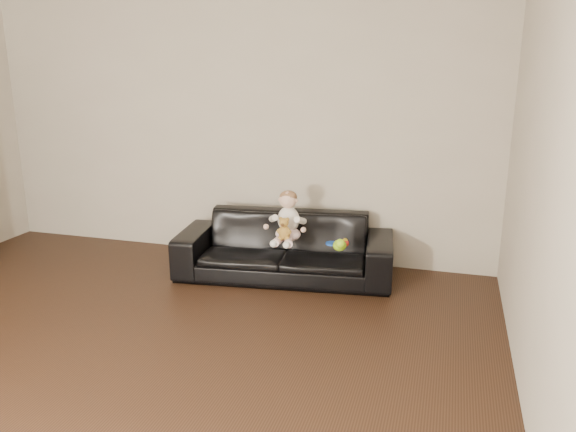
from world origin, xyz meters
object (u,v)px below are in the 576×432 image
(baby, at_px, (288,219))
(toy_rattle, at_px, (345,243))
(teddy_bear, at_px, (284,229))
(toy_green, at_px, (340,245))
(toy_blue_disc, at_px, (332,243))
(sofa, at_px, (285,246))

(baby, relative_size, toy_rattle, 6.94)
(toy_rattle, bearing_deg, teddy_bear, -166.53)
(baby, relative_size, teddy_bear, 2.29)
(toy_green, relative_size, toy_blue_disc, 1.28)
(toy_green, distance_m, toy_rattle, 0.12)
(sofa, relative_size, toy_rattle, 29.69)
(toy_rattle, height_order, toy_blue_disc, toy_rattle)
(sofa, relative_size, baby, 4.28)
(baby, bearing_deg, sofa, 109.88)
(toy_blue_disc, bearing_deg, toy_rattle, -15.45)
(toy_green, bearing_deg, toy_rattle, 77.38)
(sofa, distance_m, toy_rattle, 0.59)
(baby, bearing_deg, toy_green, -24.32)
(sofa, bearing_deg, toy_rattle, -18.53)
(toy_green, bearing_deg, teddy_bear, -179.18)
(sofa, height_order, toy_green, sofa)
(sofa, xyz_separation_m, toy_blue_disc, (0.44, -0.08, 0.09))
(teddy_bear, bearing_deg, baby, 97.61)
(toy_rattle, bearing_deg, toy_blue_disc, 164.55)
(sofa, distance_m, teddy_bear, 0.34)
(toy_blue_disc, bearing_deg, sofa, 169.16)
(teddy_bear, relative_size, toy_green, 1.45)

